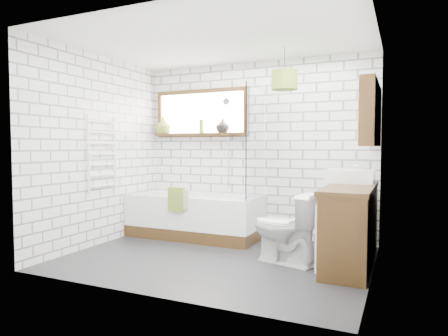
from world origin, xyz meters
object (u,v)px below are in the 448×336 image
at_px(toilet, 286,227).
at_px(bathtub, 195,216).
at_px(basin, 350,176).
at_px(vanity, 351,225).
at_px(pendant, 284,80).

bearing_deg(toilet, bathtub, -100.02).
bearing_deg(basin, vanity, -81.16).
xyz_separation_m(vanity, toilet, (-0.66, -0.25, -0.03)).
height_order(bathtub, pendant, pendant).
distance_m(basin, pendant, 1.39).
xyz_separation_m(bathtub, toilet, (1.54, -0.74, 0.10)).
bearing_deg(vanity, basin, 98.84).
distance_m(bathtub, basin, 2.24).
distance_m(vanity, toilet, 0.71).
bearing_deg(basin, toilet, -133.70).
bearing_deg(pendant, basin, 11.30).
xyz_separation_m(basin, pendant, (-0.77, -0.15, 1.15)).
distance_m(toilet, pendant, 1.77).
distance_m(bathtub, toilet, 1.72).
height_order(vanity, pendant, pendant).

